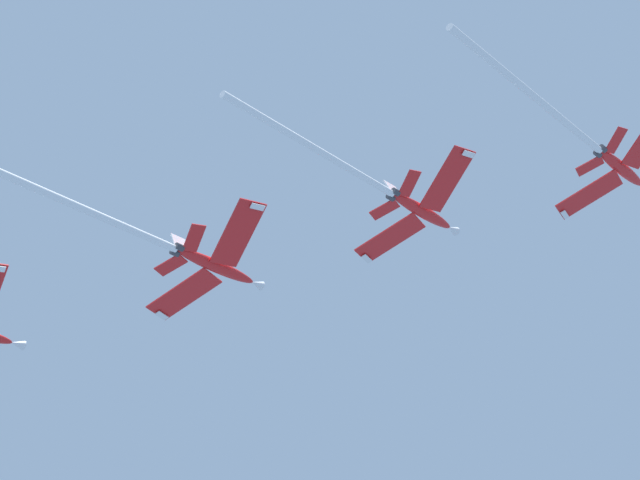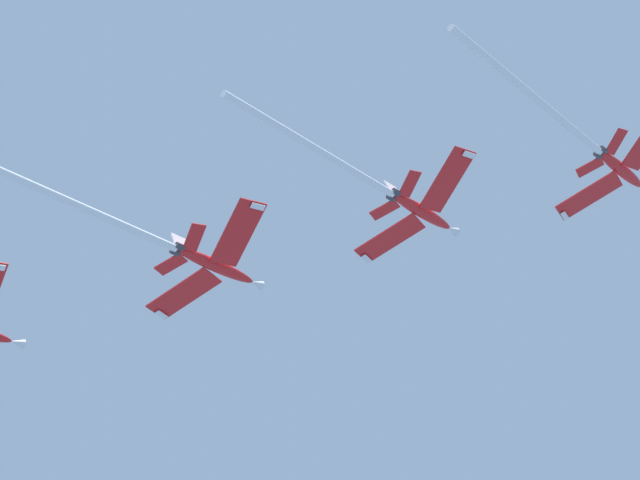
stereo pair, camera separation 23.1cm
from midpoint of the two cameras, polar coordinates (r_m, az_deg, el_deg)
The scene contains 3 objects.
jet_lead at distance 120.45m, azimuth 16.80°, elevation 5.81°, with size 36.00×27.08×21.39m.
jet_second at distance 111.32m, azimuth 4.65°, elevation 2.91°, with size 32.18×24.85×19.25m.
jet_third at distance 105.00m, azimuth -9.32°, elevation -0.41°, with size 34.20×25.89×19.11m.
Camera 1 is at (35.00, 43.76, 1.98)m, focal length 50.80 mm.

